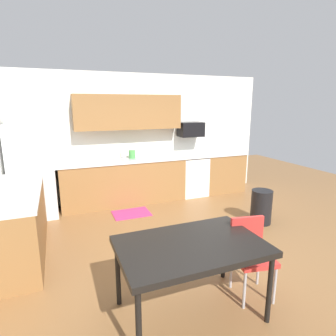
% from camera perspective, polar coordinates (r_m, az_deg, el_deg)
% --- Properties ---
extents(ground_plane, '(12.00, 12.00, 0.00)m').
position_cam_1_polar(ground_plane, '(4.26, 5.19, -16.11)').
color(ground_plane, olive).
extents(wall_back, '(5.80, 0.10, 2.70)m').
position_cam_1_polar(wall_back, '(6.24, -5.66, 6.29)').
color(wall_back, silver).
rests_on(wall_back, ground).
extents(cabinet_run_back, '(2.56, 0.60, 0.90)m').
position_cam_1_polar(cabinet_run_back, '(5.97, -8.86, -2.93)').
color(cabinet_run_back, olive).
rests_on(cabinet_run_back, ground).
extents(cabinet_run_back_right, '(0.99, 0.60, 0.90)m').
position_cam_1_polar(cabinet_run_back_right, '(6.87, 10.81, -0.91)').
color(cabinet_run_back_right, olive).
rests_on(cabinet_run_back_right, ground).
extents(cabinet_run_left, '(0.60, 2.00, 0.90)m').
position_cam_1_polar(cabinet_run_left, '(4.45, -28.06, -9.94)').
color(cabinet_run_left, olive).
rests_on(cabinet_run_left, ground).
extents(countertop_back, '(4.80, 0.64, 0.04)m').
position_cam_1_polar(countertop_back, '(5.98, -4.63, 1.84)').
color(countertop_back, silver).
rests_on(countertop_back, cabinet_run_back).
extents(countertop_left, '(0.64, 2.00, 0.04)m').
position_cam_1_polar(countertop_left, '(4.30, -28.72, -4.13)').
color(countertop_left, silver).
rests_on(countertop_left, cabinet_run_left).
extents(upper_cabinets_back, '(2.20, 0.34, 0.70)m').
position_cam_1_polar(upper_cabinets_back, '(5.91, -8.01, 11.21)').
color(upper_cabinets_back, olive).
extents(refrigerator, '(0.76, 0.70, 1.73)m').
position_cam_1_polar(refrigerator, '(5.67, -25.88, -0.59)').
color(refrigerator, white).
rests_on(refrigerator, ground).
extents(oven_range, '(0.60, 0.60, 0.91)m').
position_cam_1_polar(oven_range, '(6.48, 4.87, -1.50)').
color(oven_range, white).
rests_on(oven_range, ground).
extents(microwave, '(0.54, 0.36, 0.32)m').
position_cam_1_polar(microwave, '(6.40, 4.65, 7.84)').
color(microwave, black).
extents(sink_basin, '(0.48, 0.40, 0.14)m').
position_cam_1_polar(sink_basin, '(5.87, -8.74, 1.13)').
color(sink_basin, '#A5A8AD').
rests_on(sink_basin, countertop_back).
extents(sink_faucet, '(0.02, 0.02, 0.24)m').
position_cam_1_polar(sink_faucet, '(6.01, -9.18, 2.95)').
color(sink_faucet, '#B2B5BA').
rests_on(sink_faucet, countertop_back).
extents(dining_table, '(1.40, 0.90, 0.76)m').
position_cam_1_polar(dining_table, '(2.81, 4.72, -16.18)').
color(dining_table, black).
rests_on(dining_table, ground).
extents(chair_near_table, '(0.47, 0.47, 0.85)m').
position_cam_1_polar(chair_near_table, '(3.30, 16.44, -15.80)').
color(chair_near_table, red).
rests_on(chair_near_table, ground).
extents(trash_bin, '(0.36, 0.36, 0.60)m').
position_cam_1_polar(trash_bin, '(5.23, 18.45, -7.50)').
color(trash_bin, black).
rests_on(trash_bin, ground).
extents(floor_mat, '(0.70, 0.50, 0.01)m').
position_cam_1_polar(floor_mat, '(5.50, -7.45, -9.15)').
color(floor_mat, '#CC3372').
rests_on(floor_mat, ground).
extents(kettle, '(0.14, 0.14, 0.20)m').
position_cam_1_polar(kettle, '(5.93, -7.32, 2.67)').
color(kettle, '#4CA54C').
rests_on(kettle, countertop_back).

